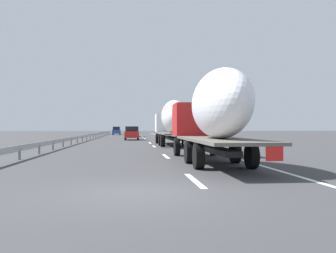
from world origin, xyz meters
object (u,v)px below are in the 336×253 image
at_px(car_white_van, 134,132).
at_px(car_blue_sedan, 117,131).
at_px(truck_lead, 172,120).
at_px(truck_trailing, 213,112).
at_px(car_red_compact, 132,133).
at_px(car_black_suv, 131,130).
at_px(road_sign, 176,125).

height_order(car_white_van, car_blue_sedan, car_blue_sedan).
xyz_separation_m(truck_lead, car_blue_sedan, (50.87, 7.21, -1.40)).
bearing_deg(truck_trailing, car_white_van, 3.78).
height_order(car_red_compact, car_white_van, car_red_compact).
xyz_separation_m(car_black_suv, car_white_van, (-30.06, -0.54, -0.02)).
xyz_separation_m(truck_lead, car_black_suv, (63.54, 3.89, -1.40)).
bearing_deg(car_red_compact, truck_trailing, -173.45).
height_order(truck_lead, car_red_compact, truck_lead).
bearing_deg(car_blue_sedan, car_red_compact, -174.40).
xyz_separation_m(truck_lead, car_white_van, (33.48, 3.34, -1.43)).
distance_m(truck_trailing, car_red_compact, 32.97).
xyz_separation_m(truck_lead, car_red_compact, (15.58, 3.76, -1.42)).
distance_m(car_white_van, road_sign, 12.57).
bearing_deg(car_black_suv, car_blue_sedan, 165.28).
xyz_separation_m(truck_trailing, car_blue_sedan, (68.01, 7.21, -1.44)).
height_order(car_white_van, road_sign, road_sign).
relative_size(truck_trailing, car_white_van, 2.83).
height_order(truck_trailing, car_black_suv, truck_trailing).
distance_m(truck_trailing, car_black_suv, 80.78).
relative_size(car_black_suv, car_white_van, 1.00).
bearing_deg(truck_lead, road_sign, -7.76).
xyz_separation_m(truck_trailing, car_red_compact, (32.72, 3.76, -1.46)).
height_order(car_red_compact, car_blue_sedan, car_blue_sedan).
distance_m(car_black_suv, road_sign, 41.40).
bearing_deg(car_red_compact, truck_lead, -166.45).
bearing_deg(car_black_suv, road_sign, -170.28).
bearing_deg(car_white_van, road_sign, -149.00).
height_order(truck_trailing, car_white_van, truck_trailing).
bearing_deg(car_red_compact, road_sign, -43.73).
height_order(truck_lead, road_sign, truck_lead).
relative_size(car_black_suv, car_red_compact, 1.14).
relative_size(car_black_suv, road_sign, 1.48).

